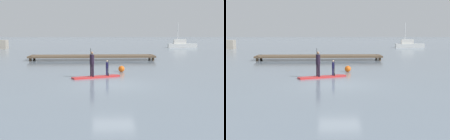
% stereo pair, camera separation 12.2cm
% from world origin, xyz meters
% --- Properties ---
extents(ground_plane, '(240.00, 240.00, 0.00)m').
position_xyz_m(ground_plane, '(0.00, 0.00, 0.00)').
color(ground_plane, gray).
extents(paddleboard_near, '(3.32, 1.83, 0.10)m').
position_xyz_m(paddleboard_near, '(-1.02, 2.83, 0.05)').
color(paddleboard_near, red).
rests_on(paddleboard_near, ground).
extents(paddler_adult, '(0.39, 0.49, 1.88)m').
position_xyz_m(paddler_adult, '(-1.31, 2.72, 1.07)').
color(paddler_adult, black).
rests_on(paddler_adult, paddleboard_near).
extents(paddler_child_solo, '(0.24, 0.36, 1.05)m').
position_xyz_m(paddler_child_solo, '(-0.27, 3.13, 0.69)').
color(paddler_child_solo, '#19194C').
rests_on(paddler_child_solo, paddleboard_near).
extents(fishing_boat_green_midground, '(5.10, 1.50, 4.41)m').
position_xyz_m(fishing_boat_green_midground, '(14.24, 38.42, 0.55)').
color(fishing_boat_green_midground, silver).
rests_on(fishing_boat_green_midground, ground).
extents(floating_dock, '(13.26, 2.65, 0.49)m').
position_xyz_m(floating_dock, '(-1.41, 15.67, 0.40)').
color(floating_dock, brown).
rests_on(floating_dock, ground).
extents(mooring_buoy_near, '(0.48, 0.48, 0.48)m').
position_xyz_m(mooring_buoy_near, '(0.91, 5.72, 0.24)').
color(mooring_buoy_near, orange).
rests_on(mooring_buoy_near, ground).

